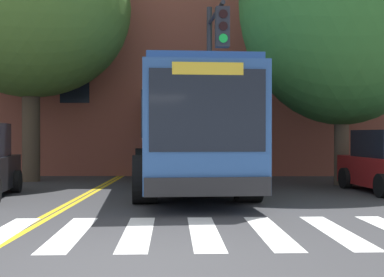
# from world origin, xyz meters

# --- Properties ---
(ground_plane) EXTENTS (120.00, 120.00, 0.00)m
(ground_plane) POSITION_xyz_m (0.00, 0.00, 0.00)
(ground_plane) COLOR #38383A
(crosswalk) EXTENTS (9.10, 3.47, 0.01)m
(crosswalk) POSITION_xyz_m (0.96, 2.21, 0.00)
(crosswalk) COLOR white
(crosswalk) RESTS_ON ground
(lane_line_yellow_inner) EXTENTS (0.12, 36.00, 0.01)m
(lane_line_yellow_inner) POSITION_xyz_m (-2.09, 16.21, 0.00)
(lane_line_yellow_inner) COLOR gold
(lane_line_yellow_inner) RESTS_ON ground
(lane_line_yellow_outer) EXTENTS (0.12, 36.00, 0.01)m
(lane_line_yellow_outer) POSITION_xyz_m (-1.93, 16.21, 0.00)
(lane_line_yellow_outer) COLOR gold
(lane_line_yellow_outer) RESTS_ON ground
(city_bus) EXTENTS (3.64, 10.98, 3.19)m
(city_bus) POSITION_xyz_m (0.50, 9.14, 1.74)
(city_bus) COLOR #2D5699
(city_bus) RESTS_ON ground
(car_grey_behind_bus) EXTENTS (2.45, 5.27, 2.44)m
(car_grey_behind_bus) POSITION_xyz_m (1.02, 17.29, 1.15)
(car_grey_behind_bus) COLOR slate
(car_grey_behind_bus) RESTS_ON ground
(traffic_light_overhead) EXTENTS (0.53, 2.65, 5.31)m
(traffic_light_overhead) POSITION_xyz_m (1.32, 8.38, 3.50)
(traffic_light_overhead) COLOR #28282D
(traffic_light_overhead) RESTS_ON ground
(street_tree_curbside_large) EXTENTS (9.07, 9.09, 9.36)m
(street_tree_curbside_large) POSITION_xyz_m (5.31, 10.25, 5.60)
(street_tree_curbside_large) COLOR brown
(street_tree_curbside_large) RESTS_ON ground
(street_tree_curbside_small) EXTENTS (8.59, 8.51, 8.74)m
(street_tree_curbside_small) POSITION_xyz_m (-4.69, 11.39, 5.75)
(street_tree_curbside_small) COLOR #4C3D2D
(street_tree_curbside_small) RESTS_ON ground
(building_facade) EXTENTS (39.54, 7.49, 13.75)m
(building_facade) POSITION_xyz_m (-3.74, 17.28, 6.88)
(building_facade) COLOR brown
(building_facade) RESTS_ON ground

